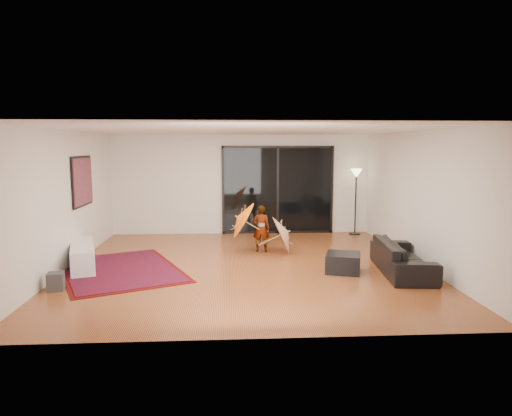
{
  "coord_description": "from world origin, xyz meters",
  "views": [
    {
      "loc": [
        -0.34,
        -8.93,
        2.4
      ],
      "look_at": [
        0.23,
        0.57,
        1.1
      ],
      "focal_mm": 32.0,
      "sensor_mm": 36.0,
      "label": 1
    }
  ],
  "objects": [
    {
      "name": "ceiling",
      "position": [
        0.0,
        0.0,
        2.7
      ],
      "size": [
        7.0,
        7.0,
        0.0
      ],
      "primitive_type": "plane",
      "rotation": [
        3.14,
        0.0,
        0.0
      ],
      "color": "white",
      "rests_on": "wall_back"
    },
    {
      "name": "wall_right",
      "position": [
        3.5,
        0.0,
        1.35
      ],
      "size": [
        0.0,
        7.0,
        7.0
      ],
      "primitive_type": "plane",
      "rotation": [
        1.57,
        0.0,
        -1.57
      ],
      "color": "silver",
      "rests_on": "floor"
    },
    {
      "name": "sliding_door",
      "position": [
        1.0,
        3.47,
        1.2
      ],
      "size": [
        3.06,
        0.07,
        2.4
      ],
      "color": "black",
      "rests_on": "wall_back"
    },
    {
      "name": "ottoman",
      "position": [
        1.84,
        -0.54,
        0.18
      ],
      "size": [
        0.79,
        0.79,
        0.36
      ],
      "primitive_type": "cube",
      "rotation": [
        0.0,
        0.0,
        -0.3
      ],
      "color": "black",
      "rests_on": "floor"
    },
    {
      "name": "persian_rug",
      "position": [
        -2.46,
        -0.17,
        0.01
      ],
      "size": [
        3.09,
        3.51,
        0.02
      ],
      "rotation": [
        0.0,
        0.0,
        0.42
      ],
      "color": "#550907",
      "rests_on": "floor"
    },
    {
      "name": "wall_back",
      "position": [
        0.0,
        3.5,
        1.35
      ],
      "size": [
        7.0,
        0.0,
        7.0
      ],
      "primitive_type": "plane",
      "rotation": [
        1.57,
        0.0,
        0.0
      ],
      "color": "silver",
      "rests_on": "floor"
    },
    {
      "name": "parasol_orange",
      "position": [
        -0.16,
        1.19,
        0.73
      ],
      "size": [
        0.61,
        0.91,
        0.91
      ],
      "rotation": [
        0.0,
        -1.04,
        0.0
      ],
      "color": "#FF620D",
      "rests_on": "child"
    },
    {
      "name": "sofa",
      "position": [
        2.95,
        -0.65,
        0.3
      ],
      "size": [
        1.01,
        2.13,
        0.6
      ],
      "primitive_type": "imported",
      "rotation": [
        0.0,
        0.0,
        1.47
      ],
      "color": "black",
      "rests_on": "floor"
    },
    {
      "name": "media_console",
      "position": [
        -3.25,
        0.09,
        0.24
      ],
      "size": [
        0.92,
        1.76,
        0.48
      ],
      "primitive_type": "cube",
      "rotation": [
        0.0,
        0.0,
        0.3
      ],
      "color": "white",
      "rests_on": "floor"
    },
    {
      "name": "floor",
      "position": [
        0.0,
        0.0,
        0.0
      ],
      "size": [
        7.0,
        7.0,
        0.0
      ],
      "primitive_type": "plane",
      "color": "#A4562D",
      "rests_on": "ground"
    },
    {
      "name": "parasol_white",
      "position": [
        0.99,
        1.09,
        0.5
      ],
      "size": [
        0.54,
        0.9,
        0.95
      ],
      "rotation": [
        0.0,
        1.15,
        0.0
      ],
      "color": "silver",
      "rests_on": "floor"
    },
    {
      "name": "speaker",
      "position": [
        -3.25,
        -1.35,
        0.15
      ],
      "size": [
        0.3,
        0.3,
        0.3
      ],
      "primitive_type": "cube",
      "rotation": [
        0.0,
        0.0,
        0.19
      ],
      "color": "#424244",
      "rests_on": "floor"
    },
    {
      "name": "wall_left",
      "position": [
        -3.5,
        0.0,
        1.35
      ],
      "size": [
        0.0,
        7.0,
        7.0
      ],
      "primitive_type": "plane",
      "rotation": [
        1.57,
        0.0,
        1.57
      ],
      "color": "silver",
      "rests_on": "floor"
    },
    {
      "name": "floor_lamp",
      "position": [
        3.1,
        3.18,
        1.41
      ],
      "size": [
        0.31,
        0.31,
        1.79
      ],
      "color": "black",
      "rests_on": "floor"
    },
    {
      "name": "wall_front",
      "position": [
        0.0,
        -3.5,
        1.35
      ],
      "size": [
        7.0,
        0.0,
        7.0
      ],
      "primitive_type": "plane",
      "rotation": [
        -1.57,
        0.0,
        0.0
      ],
      "color": "silver",
      "rests_on": "floor"
    },
    {
      "name": "painting",
      "position": [
        -3.46,
        1.0,
        1.65
      ],
      "size": [
        0.04,
        1.28,
        1.08
      ],
      "color": "black",
      "rests_on": "wall_left"
    },
    {
      "name": "child",
      "position": [
        0.39,
        1.24,
        0.53
      ],
      "size": [
        0.43,
        0.32,
        1.07
      ],
      "primitive_type": "imported",
      "rotation": [
        0.0,
        0.0,
        2.96
      ],
      "color": "#999999",
      "rests_on": "floor"
    }
  ]
}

